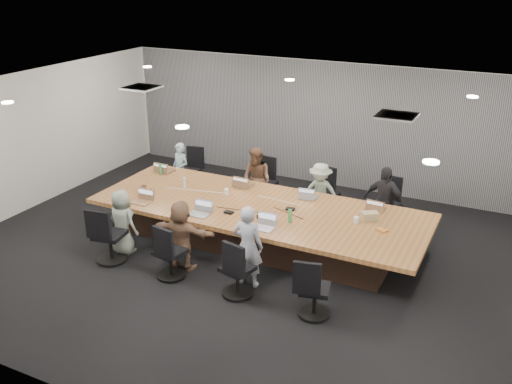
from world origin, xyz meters
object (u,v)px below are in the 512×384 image
at_px(laptop_4, 141,202).
at_px(person_5, 181,235).
at_px(laptop_3, 376,209).
at_px(bottle_green_left, 160,169).
at_px(person_3, 384,201).
at_px(snack_packet, 382,230).
at_px(chair_7, 315,293).
at_px(chair_2, 325,198).
at_px(person_2, 320,193).
at_px(canvas_bag, 370,216).
at_px(laptop_6, 263,228).
at_px(chair_3, 387,209).
at_px(person_6, 248,246).
at_px(chair_5, 170,256).
at_px(laptop_5, 199,215).
at_px(person_4, 122,222).
at_px(stapler, 261,218).
at_px(person_0, 180,170).
at_px(bottle_clear, 184,183).
at_px(laptop_0, 165,171).
at_px(mug_brown, 144,187).
at_px(chair_1, 264,187).
at_px(laptop_2, 310,197).
at_px(conference_table, 258,223).
at_px(person_1, 257,180).
at_px(bottle_green_right, 290,216).
at_px(laptop_1, 244,185).
at_px(chair_0, 190,174).
at_px(chair_6, 238,273).
at_px(chair_4, 110,239).

distance_m(laptop_4, person_5, 1.35).
distance_m(laptop_3, bottle_green_left, 4.44).
xyz_separation_m(person_3, snack_packet, (0.32, -1.38, 0.08)).
bearing_deg(chair_7, chair_2, 94.27).
height_order(person_2, canvas_bag, person_2).
bearing_deg(laptop_6, chair_3, 60.27).
xyz_separation_m(laptop_3, person_5, (-2.67, -2.15, -0.15)).
height_order(chair_3, person_6, person_6).
height_order(chair_5, person_6, person_6).
height_order(person_2, laptop_5, person_2).
xyz_separation_m(person_4, stapler, (2.27, 0.85, 0.18)).
bearing_deg(chair_5, person_0, 130.15).
xyz_separation_m(person_0, canvas_bag, (4.49, -1.06, 0.22)).
bearing_deg(bottle_clear, person_6, -35.54).
height_order(chair_5, stapler, stapler).
distance_m(laptop_0, person_3, 4.50).
height_order(mug_brown, snack_packet, mug_brown).
xyz_separation_m(chair_7, bottle_clear, (-3.41, 1.89, 0.47)).
height_order(person_0, person_6, person_6).
bearing_deg(chair_1, mug_brown, 58.72).
distance_m(chair_5, laptop_2, 2.90).
height_order(chair_3, person_5, person_5).
xyz_separation_m(conference_table, person_5, (-0.76, -1.35, 0.20)).
bearing_deg(chair_7, person_0, 131.48).
xyz_separation_m(mug_brown, stapler, (2.58, -0.23, -0.03)).
relative_size(conference_table, person_1, 4.48).
relative_size(conference_table, chair_3, 7.77).
bearing_deg(snack_packet, bottle_green_right, -166.81).
xyz_separation_m(person_6, canvas_bag, (1.47, 1.64, 0.13)).
xyz_separation_m(chair_1, laptop_2, (1.37, -0.90, 0.35)).
distance_m(bottle_green_right, snack_packet, 1.51).
relative_size(chair_3, bottle_green_right, 3.34).
xyz_separation_m(chair_2, laptop_1, (-1.37, -0.90, 0.37)).
distance_m(laptop_0, mug_brown, 1.10).
relative_size(person_2, bottle_clear, 6.08).
relative_size(laptop_3, bottle_green_left, 1.42).
bearing_deg(person_0, laptop_1, -4.53).
height_order(laptop_2, person_5, person_5).
distance_m(conference_table, laptop_5, 1.15).
bearing_deg(chair_0, bottle_green_right, 137.07).
bearing_deg(bottle_green_right, chair_0, 147.92).
height_order(chair_3, person_4, person_4).
bearing_deg(chair_0, person_3, 164.66).
bearing_deg(chair_6, chair_1, 122.49).
xyz_separation_m(chair_4, snack_packet, (4.22, 1.67, 0.35)).
relative_size(laptop_0, bottle_green_left, 1.56).
height_order(chair_2, chair_5, chair_2).
height_order(chair_6, person_4, person_4).
bearing_deg(snack_packet, chair_5, -150.91).
xyz_separation_m(conference_table, chair_1, (-0.70, 1.70, -0.01)).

